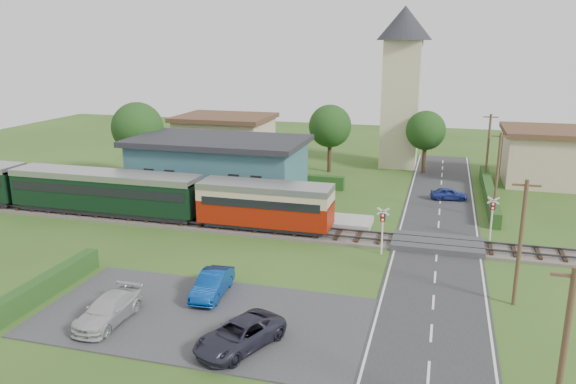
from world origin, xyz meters
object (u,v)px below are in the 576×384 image
(car_on_road, at_px, (449,194))
(car_park_silver, at_px, (108,310))
(train, at_px, (72,188))
(car_park_blue, at_px, (212,284))
(house_west, at_px, (225,138))
(crossing_signal_near, at_px, (383,224))
(church_tower, at_px, (402,75))
(car_park_dark, at_px, (240,335))
(station_building, at_px, (219,166))
(equipment_hut, at_px, (108,185))
(house_east, at_px, (547,156))
(pedestrian_near, at_px, (256,202))
(pedestrian_far, at_px, (112,190))
(crossing_signal_far, at_px, (492,212))

(car_on_road, height_order, car_park_silver, car_park_silver)
(train, height_order, car_park_blue, train)
(house_west, bearing_deg, crossing_signal_near, -49.89)
(church_tower, height_order, house_west, church_tower)
(car_on_road, distance_m, car_park_dark, 30.39)
(station_building, height_order, church_tower, church_tower)
(equipment_hut, height_order, house_east, house_east)
(church_tower, bearing_deg, crossing_signal_near, -87.18)
(car_on_road, bearing_deg, train, 104.39)
(house_east, xyz_separation_m, car_park_silver, (-25.82, -37.79, -2.06))
(crossing_signal_near, xyz_separation_m, car_on_road, (4.31, 15.01, -1.54))
(station_building, xyz_separation_m, crossing_signal_near, (16.40, -11.40, -0.55))
(house_west, distance_m, car_park_dark, 42.70)
(car_on_road, bearing_deg, car_park_silver, 141.44)
(car_park_blue, height_order, pedestrian_near, pedestrian_near)
(car_on_road, bearing_deg, pedestrian_near, 114.84)
(pedestrian_near, bearing_deg, car_park_silver, 89.66)
(house_west, distance_m, car_park_blue, 36.93)
(car_park_blue, bearing_deg, station_building, 107.25)
(church_tower, height_order, car_park_silver, church_tower)
(car_park_dark, relative_size, pedestrian_far, 2.62)
(car_park_silver, bearing_deg, equipment_hut, 123.28)
(house_west, xyz_separation_m, car_park_dark, (16.46, -39.34, -2.06))
(car_park_blue, bearing_deg, house_east, 52.60)
(train, height_order, pedestrian_far, train)
(house_east, height_order, car_park_dark, house_east)
(station_building, xyz_separation_m, pedestrian_far, (-7.72, -5.80, -1.35))
(house_west, bearing_deg, pedestrian_far, -97.83)
(house_west, bearing_deg, car_park_dark, -67.30)
(car_park_silver, xyz_separation_m, pedestrian_near, (1.57, 18.61, 0.62))
(station_building, height_order, pedestrian_far, station_building)
(house_east, height_order, pedestrian_far, house_east)
(crossing_signal_far, bearing_deg, car_park_blue, -138.26)
(car_park_silver, bearing_deg, pedestrian_far, 122.70)
(crossing_signal_far, xyz_separation_m, pedestrian_near, (-17.85, 0.42, -0.79))
(car_park_silver, relative_size, pedestrian_far, 2.52)
(crossing_signal_near, xyz_separation_m, car_park_dark, (-4.94, -13.94, -1.41))
(equipment_hut, bearing_deg, car_on_road, 18.13)
(house_west, distance_m, pedestrian_near, 22.91)
(train, bearing_deg, car_park_dark, -38.16)
(house_east, relative_size, car_park_dark, 1.87)
(crossing_signal_far, bearing_deg, station_building, 164.37)
(car_park_blue, relative_size, car_park_dark, 0.87)
(house_east, bearing_deg, crossing_signal_far, -108.08)
(equipment_hut, bearing_deg, car_park_silver, -57.33)
(church_tower, bearing_deg, house_east, -14.93)
(house_west, height_order, crossing_signal_far, house_west)
(pedestrian_near, bearing_deg, car_park_dark, 111.08)
(pedestrian_near, bearing_deg, crossing_signal_far, -176.88)
(house_east, distance_m, pedestrian_far, 42.18)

